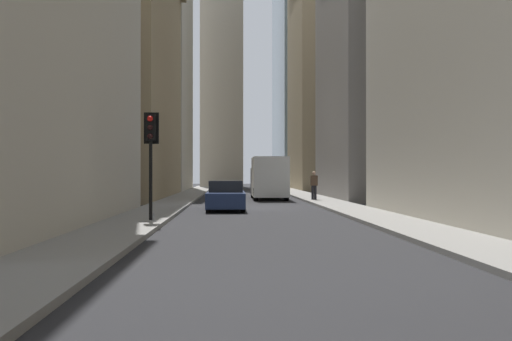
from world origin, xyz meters
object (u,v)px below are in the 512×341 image
delivery_truck (269,178)px  traffic_light_foreground (151,141)px  pedestrian (314,184)px  discarded_bottle (153,217)px  sedan_navy (226,196)px

delivery_truck → traffic_light_foreground: bearing=163.5°
pedestrian → discarded_bottle: bearing=152.2°
pedestrian → discarded_bottle: 16.79m
traffic_light_foreground → pedestrian: traffic_light_foreground is taller
delivery_truck → sedan_navy: bearing=165.8°
delivery_truck → discarded_bottle: 19.04m
sedan_navy → traffic_light_foreground: size_ratio=1.15×
delivery_truck → pedestrian: (-3.43, -2.60, -0.36)m
discarded_bottle → traffic_light_foreground: bearing=31.0°
sedan_navy → pedestrian: size_ratio=2.45×
traffic_light_foreground → delivery_truck: bearing=-16.5°
delivery_truck → discarded_bottle: delivery_truck is taller
delivery_truck → sedan_navy: size_ratio=1.50×
delivery_truck → traffic_light_foreground: (-18.06, 5.34, 1.43)m
sedan_navy → discarded_bottle: 7.62m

